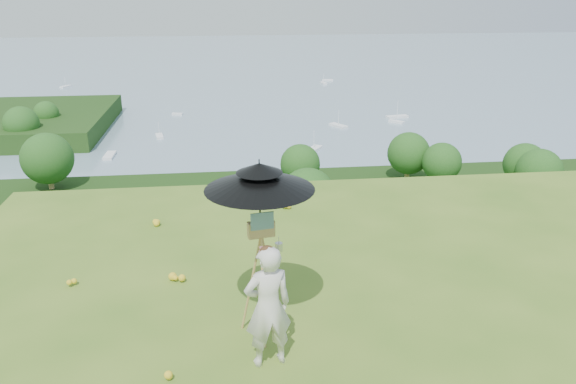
{
  "coord_description": "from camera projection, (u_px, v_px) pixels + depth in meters",
  "views": [
    {
      "loc": [
        -2.27,
        -5.33,
        4.34
      ],
      "look_at": [
        -1.26,
        3.37,
        1.09
      ],
      "focal_mm": 35.0,
      "sensor_mm": 36.0,
      "label": 1
    }
  ],
  "objects": [
    {
      "name": "painter_cap",
      "position": [
        267.0,
        250.0,
        6.34
      ],
      "size": [
        0.23,
        0.26,
        0.1
      ],
      "primitive_type": null,
      "rotation": [
        0.0,
        0.0,
        0.26
      ],
      "color": "#D37480",
      "rests_on": "painter"
    },
    {
      "name": "ground",
      "position": [
        425.0,
        370.0,
        6.72
      ],
      "size": [
        14.0,
        14.0,
        0.0
      ],
      "primitive_type": "plane",
      "color": "#467020",
      "rests_on": "ground"
    },
    {
      "name": "harbor_town",
      "position": [
        243.0,
        217.0,
        86.83
      ],
      "size": [
        110.0,
        22.0,
        5.0
      ],
      "primitive_type": null,
      "color": "silver",
      "rests_on": "shoreline_tier"
    },
    {
      "name": "moored_boats",
      "position": [
        190.0,
        120.0,
        167.01
      ],
      "size": [
        140.0,
        140.0,
        0.7
      ],
      "primitive_type": null,
      "color": "white",
      "rests_on": "bay_water"
    },
    {
      "name": "painter",
      "position": [
        268.0,
        307.0,
        6.59
      ],
      "size": [
        0.64,
        0.49,
        1.57
      ],
      "primitive_type": "imported",
      "rotation": [
        0.0,
        0.0,
        3.36
      ],
      "color": "beige",
      "rests_on": "ground"
    },
    {
      "name": "shoreline_tier",
      "position": [
        244.0,
        255.0,
        89.09
      ],
      "size": [
        170.0,
        28.0,
        8.0
      ],
      "primitive_type": "cube",
      "color": "slate",
      "rests_on": "bay_water"
    },
    {
      "name": "slope_trees",
      "position": [
        258.0,
        244.0,
        44.53
      ],
      "size": [
        110.0,
        50.0,
        6.0
      ],
      "primitive_type": null,
      "color": "#164A17",
      "rests_on": "forest_slope"
    },
    {
      "name": "field_easel",
      "position": [
        262.0,
        275.0,
        7.13
      ],
      "size": [
        0.78,
        0.78,
        1.76
      ],
      "primitive_type": null,
      "rotation": [
        0.0,
        0.0,
        0.2
      ],
      "color": "#A98747",
      "rests_on": "ground"
    },
    {
      "name": "wildflowers",
      "position": [
        418.0,
        353.0,
        6.93
      ],
      "size": [
        10.0,
        10.5,
        0.12
      ],
      "primitive_type": null,
      "color": "yellow",
      "rests_on": "ground"
    },
    {
      "name": "bay_water",
      "position": [
        228.0,
        79.0,
        242.07
      ],
      "size": [
        700.0,
        700.0,
        0.0
      ],
      "primitive_type": "plane",
      "color": "#7596A8",
      "rests_on": "ground"
    },
    {
      "name": "sun_umbrella",
      "position": [
        260.0,
        197.0,
        6.79
      ],
      "size": [
        1.49,
        1.49,
        0.96
      ],
      "primitive_type": null,
      "rotation": [
        0.0,
        0.0,
        0.11
      ],
      "color": "black",
      "rests_on": "field_easel"
    }
  ]
}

